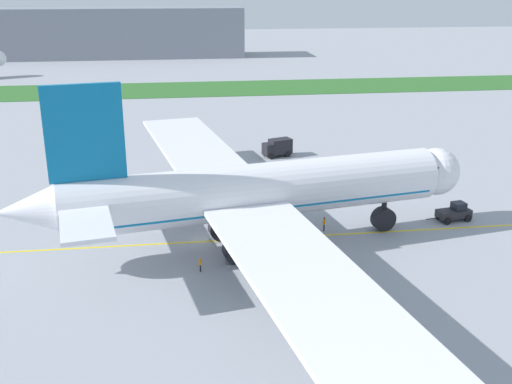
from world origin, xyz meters
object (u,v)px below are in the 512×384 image
Objects in this scene: airliner_foreground at (251,193)px; ground_crew_marshaller_front at (200,263)px; service_truck_baggage_loader at (277,147)px; ground_crew_wingwalker_port at (324,223)px; pushback_tug at (454,212)px; ground_crew_wingwalker_starboard at (265,242)px.

airliner_foreground is 50.63× the size of ground_crew_marshaller_front.
service_truck_baggage_loader is at bearing 76.02° from airliner_foreground.
airliner_foreground is 46.13× the size of ground_crew_wingwalker_port.
pushback_tug reaches higher than ground_crew_wingwalker_starboard.
ground_crew_wingwalker_port is at bearing -175.86° from pushback_tug.
ground_crew_wingwalker_starboard is at bearing -34.95° from airliner_foreground.
airliner_foreground is at bearing -159.04° from ground_crew_wingwalker_port.
airliner_foreground is 13.42× the size of pushback_tug.
airliner_foreground is 5.71m from ground_crew_wingwalker_starboard.
ground_crew_marshaller_front is (-31.85, -9.96, -0.07)m from pushback_tug.
ground_crew_marshaller_front is at bearing -138.46° from airliner_foreground.
service_truck_baggage_loader reaches higher than ground_crew_marshaller_front.
ground_crew_wingwalker_port is at bearing 20.96° from airliner_foreground.
ground_crew_wingwalker_starboard is (7.36, 4.22, 0.08)m from ground_crew_marshaller_front.
service_truck_baggage_loader is at bearing 78.53° from ground_crew_wingwalker_starboard.
service_truck_baggage_loader reaches higher than pushback_tug.
pushback_tug is 33.37m from ground_crew_marshaller_front.
pushback_tug is (25.95, 4.72, -5.44)m from airliner_foreground.
ground_crew_wingwalker_port is at bearing 30.43° from ground_crew_wingwalker_starboard.
airliner_foreground is 15.42× the size of service_truck_baggage_loader.
ground_crew_wingwalker_starboard is (-7.70, -4.52, -0.02)m from ground_crew_wingwalker_port.
pushback_tug is 16.83m from ground_crew_wingwalker_port.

